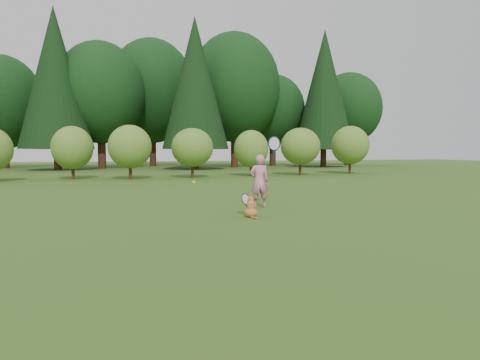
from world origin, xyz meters
name	(u,v)px	position (x,y,z in m)	size (l,w,h in m)	color
ground	(242,220)	(0.00, 0.00, 0.00)	(100.00, 100.00, 0.00)	#325217
shrub_row	(167,150)	(0.00, 13.00, 1.40)	(28.00, 3.00, 2.80)	#5B7825
woodland_backdrop	(152,66)	(0.00, 23.00, 7.50)	(48.00, 10.00, 15.00)	black
child	(260,180)	(0.90, 1.57, 0.64)	(0.69, 0.38, 1.83)	pink
cat	(251,206)	(0.28, 0.32, 0.22)	(0.38, 0.64, 0.58)	#C15925
tennis_ball	(194,182)	(-0.66, 1.44, 0.62)	(0.07, 0.07, 0.07)	#B0E61B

